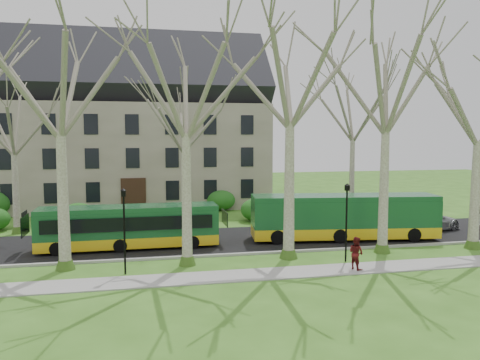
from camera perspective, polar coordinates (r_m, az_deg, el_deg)
name	(u,v)px	position (r m, az deg, el deg)	size (l,w,h in m)	color
ground	(237,263)	(26.36, -0.36, -10.03)	(120.00, 120.00, 0.00)	#38681D
sidewalk	(247,275)	(24.00, 0.82, -11.53)	(70.00, 2.00, 0.06)	gray
road	(221,240)	(31.60, -2.30, -7.35)	(80.00, 8.00, 0.06)	black
curb	(232,255)	(27.76, -0.96, -9.08)	(80.00, 0.25, 0.14)	#A5A39E
building	(134,125)	(48.94, -12.85, 6.55)	(26.50, 12.20, 16.00)	gray
tree_row_verge	(236,136)	(25.69, -0.49, 5.37)	(49.00, 7.00, 14.00)	gray
tree_row_far	(192,149)	(36.11, -5.82, 3.80)	(33.00, 7.00, 12.00)	gray
lamp_row	(241,220)	(24.83, 0.09, -4.91)	(36.22, 0.22, 4.30)	black
hedges	(149,209)	(39.39, -11.03, -3.44)	(30.60, 8.60, 2.00)	#224F16
bus_lead	(129,226)	(29.88, -13.33, -5.53)	(10.86, 2.26, 2.71)	#165028
bus_follow	(344,216)	(32.29, 12.59, -4.35)	(12.38, 2.58, 3.09)	#165028
sedan	(429,220)	(37.22, 22.05, -4.59)	(2.06, 5.06, 1.47)	#A5A6AA
pedestrian_b	(356,253)	(25.45, 13.96, -8.63)	(0.83, 0.65, 1.72)	#581415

